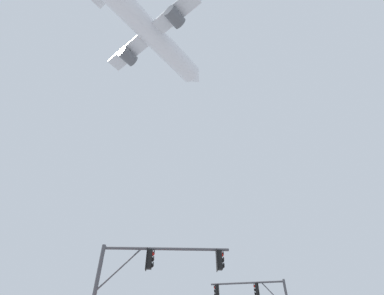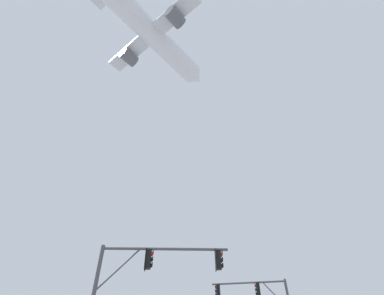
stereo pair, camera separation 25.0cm
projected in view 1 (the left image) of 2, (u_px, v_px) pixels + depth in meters
signal_pole_near at (146, 276)px, 12.91m from camera, size 6.48×1.16×6.08m
airplane at (153, 35)px, 48.23m from camera, size 19.01×24.62×7.45m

